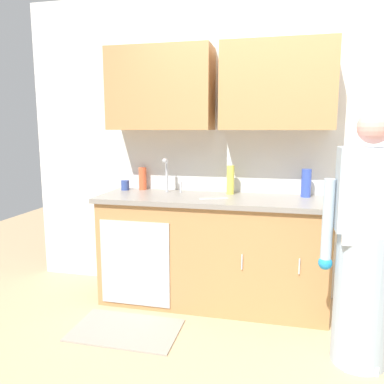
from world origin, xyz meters
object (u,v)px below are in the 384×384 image
object	(u,v)px
bottle_water_tall	(306,183)
bottle_soap	(143,179)
bottle_cleaner_spray	(230,180)
cup_by_sink	(125,185)
knife_on_counter	(214,198)
sink	(166,196)
person_at_sink	(364,260)

from	to	relation	value
bottle_water_tall	bottle_soap	bearing A→B (deg)	177.42
bottle_cleaner_spray	cup_by_sink	xyz separation A→B (m)	(-0.99, 0.01, -0.08)
bottle_soap	cup_by_sink	size ratio (longest dim) A/B	2.29
cup_by_sink	knife_on_counter	size ratio (longest dim) A/B	0.38
sink	knife_on_counter	distance (m)	0.45
bottle_water_tall	cup_by_sink	distance (m)	1.64
bottle_soap	bottle_cleaner_spray	distance (m)	0.85
bottle_soap	person_at_sink	bearing A→B (deg)	-26.46
person_at_sink	bottle_water_tall	bearing A→B (deg)	111.25
bottle_water_tall	cup_by_sink	world-z (taller)	bottle_water_tall
bottle_cleaner_spray	knife_on_counter	xyz separation A→B (m)	(-0.10, -0.26, -0.12)
bottle_soap	knife_on_counter	xyz separation A→B (m)	(0.74, -0.33, -0.10)
person_at_sink	bottle_soap	xyz separation A→B (m)	(-1.80, 0.90, 0.35)
bottle_soap	bottle_water_tall	xyz separation A→B (m)	(1.48, -0.07, 0.01)
bottle_soap	cup_by_sink	distance (m)	0.18
person_at_sink	bottle_water_tall	world-z (taller)	person_at_sink
bottle_cleaner_spray	knife_on_counter	distance (m)	0.30
sink	bottle_soap	size ratio (longest dim) A/B	2.38
bottle_cleaner_spray	cup_by_sink	size ratio (longest dim) A/B	2.75
person_at_sink	sink	bearing A→B (deg)	156.09
person_at_sink	bottle_cleaner_spray	size ratio (longest dim) A/B	6.42
cup_by_sink	bottle_water_tall	bearing A→B (deg)	-0.06
sink	bottle_soap	world-z (taller)	sink
bottle_soap	knife_on_counter	distance (m)	0.82
bottle_cleaner_spray	knife_on_counter	size ratio (longest dim) A/B	1.05
person_at_sink	knife_on_counter	world-z (taller)	person_at_sink
bottle_soap	bottle_cleaner_spray	size ratio (longest dim) A/B	0.83
bottle_soap	bottle_cleaner_spray	world-z (taller)	bottle_cleaner_spray
bottle_water_tall	knife_on_counter	world-z (taller)	bottle_water_tall
sink	person_at_sink	distance (m)	1.66
sink	bottle_soap	xyz separation A→B (m)	(-0.30, 0.23, 0.12)
bottle_water_tall	knife_on_counter	size ratio (longest dim) A/B	0.99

